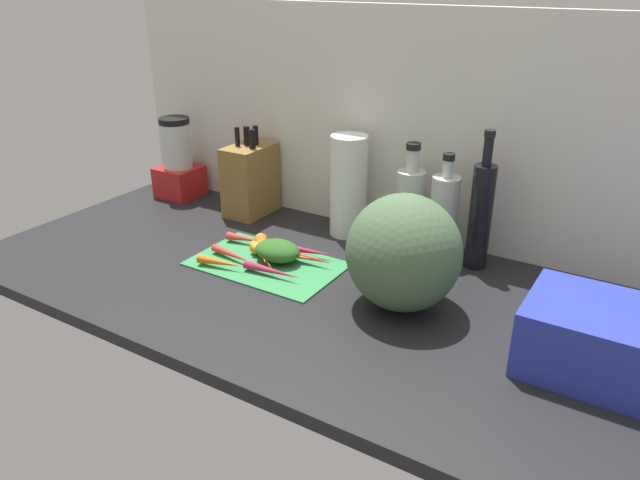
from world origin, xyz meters
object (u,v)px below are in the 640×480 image
(carrot_0, at_px, (221,263))
(carrot_4, at_px, (281,251))
(carrot_3, at_px, (245,239))
(carrot_2, at_px, (234,255))
(carrot_1, at_px, (273,271))
(carrot_9, at_px, (282,253))
(carrot_6, at_px, (263,251))
(dish_rack, at_px, (604,341))
(winter_squash, at_px, (403,253))
(blender_appliance, at_px, (178,163))
(bottle_2, at_px, (481,214))
(carrot_5, at_px, (309,251))
(carrot_8, at_px, (304,257))
(knife_block, at_px, (250,179))
(carrot_7, at_px, (263,256))
(bottle_0, at_px, (410,207))
(paper_towel_roll, at_px, (349,186))
(bottle_1, at_px, (444,216))
(cutting_board, at_px, (267,263))

(carrot_0, xyz_separation_m, carrot_4, (0.09, 0.13, 0.00))
(carrot_3, bearing_deg, carrot_2, -68.27)
(carrot_1, height_order, carrot_9, carrot_9)
(carrot_4, height_order, carrot_6, carrot_6)
(dish_rack, bearing_deg, carrot_4, 174.09)
(winter_squash, distance_m, blender_appliance, 0.95)
(bottle_2, bearing_deg, carrot_5, -154.36)
(carrot_8, height_order, knife_block, knife_block)
(carrot_4, xyz_separation_m, carrot_7, (-0.03, -0.04, -0.00))
(carrot_0, relative_size, bottle_0, 0.44)
(carrot_6, xyz_separation_m, carrot_9, (0.05, 0.02, -0.00))
(carrot_3, height_order, bottle_2, bottle_2)
(paper_towel_roll, bearing_deg, carrot_0, -113.25)
(carrot_4, xyz_separation_m, carrot_9, (0.01, -0.01, 0.00))
(carrot_1, relative_size, carrot_2, 1.08)
(carrot_4, bearing_deg, dish_rack, -5.91)
(carrot_0, relative_size, carrot_8, 0.75)
(paper_towel_roll, bearing_deg, dish_rack, -23.91)
(bottle_1, bearing_deg, winter_squash, -86.54)
(cutting_board, relative_size, carrot_6, 2.57)
(bottle_1, bearing_deg, cutting_board, -142.27)
(knife_block, relative_size, bottle_0, 0.93)
(carrot_7, relative_size, paper_towel_roll, 0.59)
(carrot_5, height_order, carrot_7, carrot_5)
(winter_squash, bearing_deg, blender_appliance, 163.49)
(bottle_0, bearing_deg, carrot_5, -133.51)
(carrot_1, xyz_separation_m, carrot_4, (-0.04, 0.10, 0.00))
(cutting_board, bearing_deg, blender_appliance, 154.00)
(cutting_board, xyz_separation_m, carrot_3, (-0.12, 0.06, 0.02))
(carrot_5, height_order, knife_block, knife_block)
(carrot_7, bearing_deg, blender_appliance, 153.89)
(bottle_1, bearing_deg, bottle_2, -1.82)
(carrot_6, xyz_separation_m, dish_rack, (0.81, -0.05, 0.04))
(cutting_board, bearing_deg, carrot_0, -134.45)
(cutting_board, relative_size, carrot_8, 2.24)
(dish_rack, bearing_deg, bottle_0, 148.82)
(carrot_2, height_order, carrot_5, same)
(carrot_6, xyz_separation_m, bottle_1, (0.38, 0.25, 0.09))
(carrot_6, relative_size, blender_appliance, 0.57)
(bottle_2, bearing_deg, bottle_0, 175.55)
(carrot_9, bearing_deg, winter_squash, -6.73)
(cutting_board, relative_size, bottle_0, 1.31)
(cutting_board, bearing_deg, carrot_6, 143.03)
(carrot_4, height_order, carrot_5, carrot_4)
(carrot_6, xyz_separation_m, carrot_8, (0.10, 0.03, -0.00))
(carrot_2, relative_size, carrot_8, 0.88)
(carrot_9, bearing_deg, blender_appliance, 157.90)
(carrot_4, relative_size, bottle_1, 0.61)
(carrot_1, height_order, carrot_6, carrot_6)
(carrot_4, height_order, winter_squash, winter_squash)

